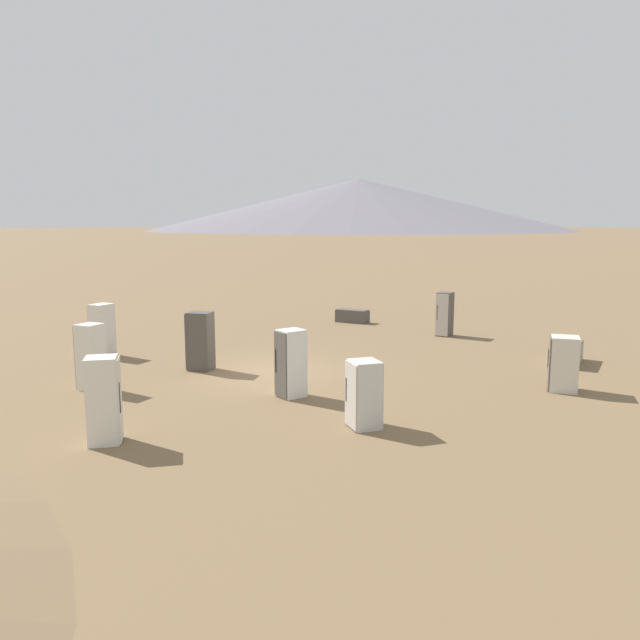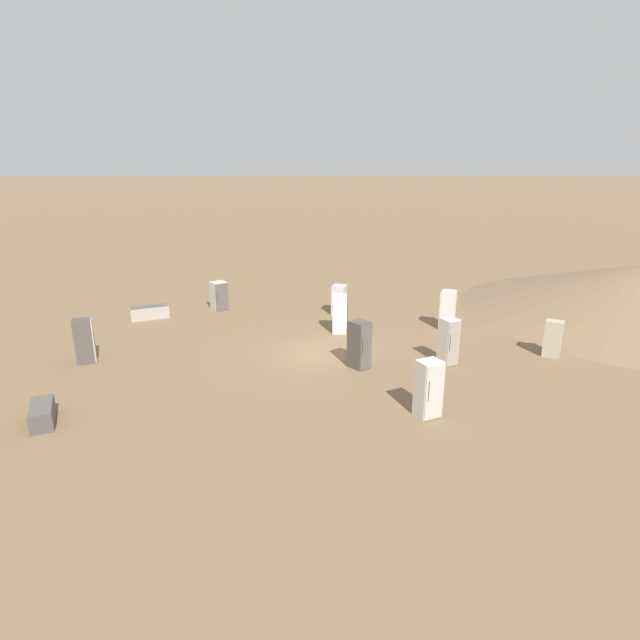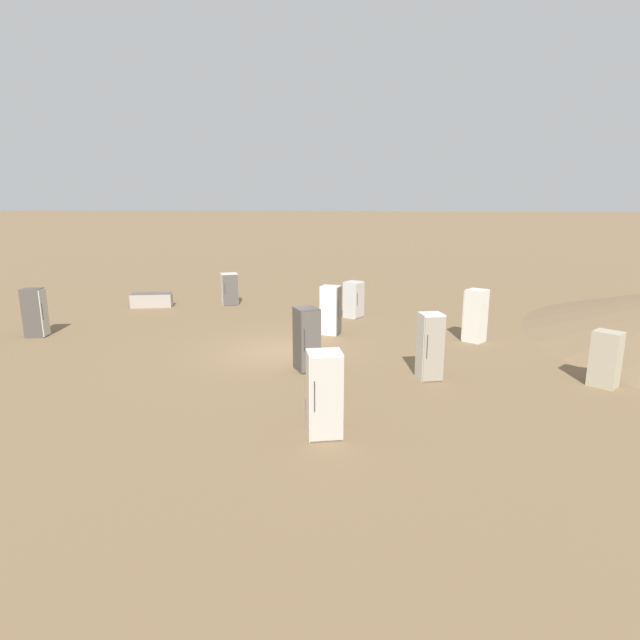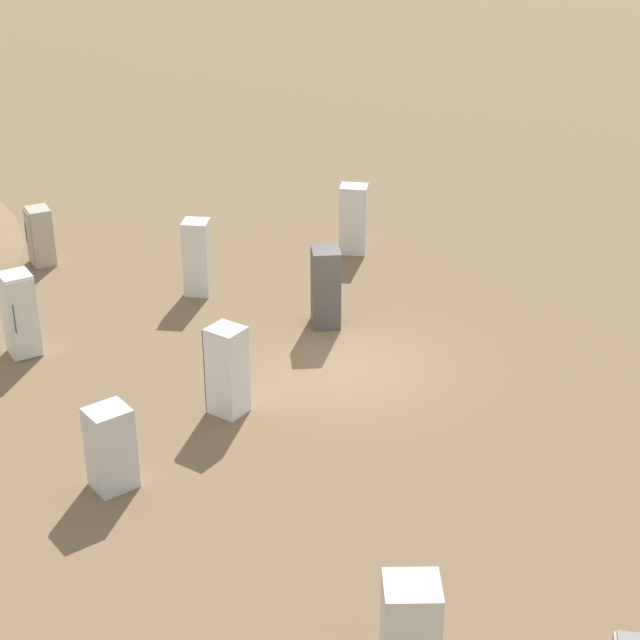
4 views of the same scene
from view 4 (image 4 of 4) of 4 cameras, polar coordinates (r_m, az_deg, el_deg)
The scene contains 9 objects.
ground_plane at distance 23.15m, azimuth 1.53°, elevation -2.49°, with size 1000.00×1000.00×0.00m, color brown.
discarded_fridge_0 at distance 26.34m, azimuth -6.55°, elevation 3.35°, with size 0.81×0.83×1.90m.
discarded_fridge_1 at distance 28.88m, azimuth -14.71°, elevation 4.34°, with size 0.88×0.86×1.54m.
discarded_fridge_2 at distance 21.14m, azimuth -4.99°, elevation -2.69°, with size 0.74×0.64×1.87m.
discarded_fridge_3 at distance 24.14m, azimuth -15.70°, elevation 0.29°, with size 0.90×0.87×1.91m.
discarded_fridge_4 at distance 28.66m, azimuth 1.80°, elevation 5.41°, with size 0.89×0.85×1.87m.
discarded_fridge_6 at distance 19.29m, azimuth -11.12°, elevation -6.70°, with size 0.89×0.91×1.59m.
discarded_fridge_8 at distance 15.40m, azimuth 4.84°, elevation -16.07°, with size 1.07×1.07×1.56m.
discarded_fridge_10 at distance 24.57m, azimuth 0.30°, elevation 1.77°, with size 0.96×0.99×1.89m.
Camera 4 is at (-9.93, 17.71, 11.13)m, focal length 60.00 mm.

